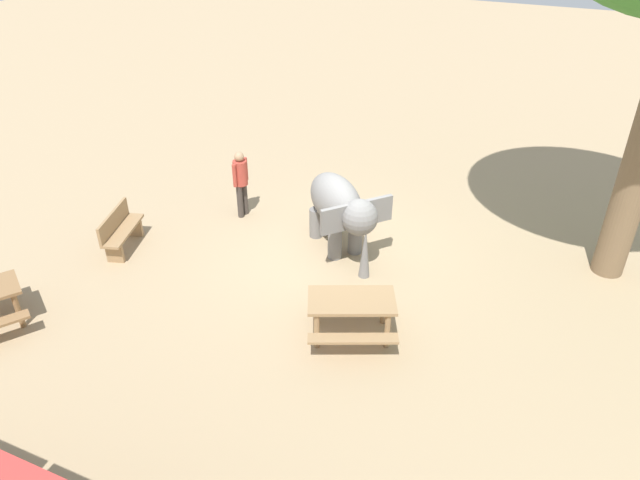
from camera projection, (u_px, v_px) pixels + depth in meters
ground_plane at (342, 254)px, 12.69m from camera, size 60.00×60.00×0.00m
elephant at (341, 208)px, 12.29m from camera, size 2.19×2.14×1.61m
person_handler at (241, 179)px, 13.60m from camera, size 0.32×0.51×1.62m
wooden_bench at (120, 229)px, 12.63m from camera, size 0.78×1.46×0.88m
picnic_table_near at (351, 308)px, 10.19m from camera, size 1.97×1.96×0.78m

